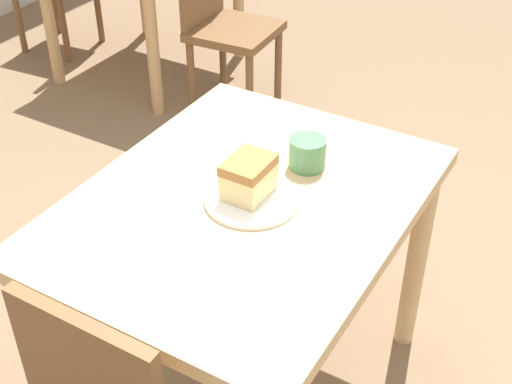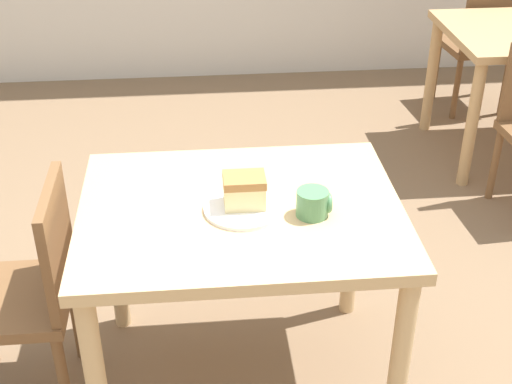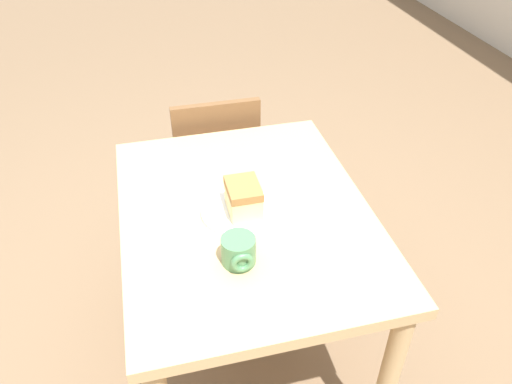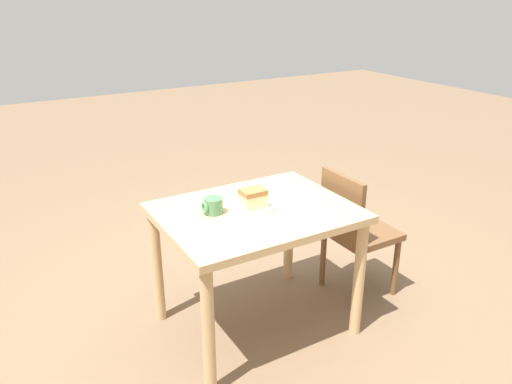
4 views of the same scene
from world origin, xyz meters
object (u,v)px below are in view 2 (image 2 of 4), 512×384
Objects in this scene: chair_near_window at (28,290)px; coffee_mug at (314,203)px; chair_far_opposite at (480,43)px; plate at (242,209)px; dining_table_near at (241,236)px; cake_slice at (244,190)px.

coffee_mug is (0.89, -0.08, 0.32)m from chair_near_window.
coffee_mug is (-1.39, -2.22, 0.32)m from chair_far_opposite.
dining_table_near is at bearing 99.49° from plate.
dining_table_near is at bearing 162.35° from coffee_mug.
chair_far_opposite reaches higher than coffee_mug.
chair_far_opposite is 6.41× the size of cake_slice.
plate reaches higher than dining_table_near.
chair_far_opposite is 3.42× the size of plate.
chair_far_opposite is (2.28, 2.14, 0.00)m from chair_near_window.
cake_slice is (-1.59, -2.16, 0.34)m from chair_far_opposite.
chair_far_opposite is at bearing 53.68° from cake_slice.
cake_slice is at bearing 88.44° from chair_near_window.
chair_near_window is at bearing 38.11° from chair_far_opposite.
plate is at bearing -80.51° from dining_table_near.
chair_far_opposite is 2.64m from coffee_mug.
chair_far_opposite is at bearing 53.73° from plate.
cake_slice is (0.69, -0.02, 0.34)m from chair_near_window.
cake_slice is (0.01, -0.01, 0.17)m from dining_table_near.
dining_table_near is 1.23× the size of chair_near_window.
chair_far_opposite is 7.71× the size of coffee_mug.
coffee_mug is (0.21, -0.07, 0.15)m from dining_table_near.
cake_slice is 0.21m from coffee_mug.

